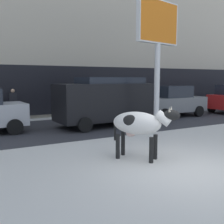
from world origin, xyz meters
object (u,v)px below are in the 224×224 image
Objects in this scene: billboard at (158,30)px; car_grey_sedan at (172,101)px; cow_holstein at (138,124)px; pedestrian_near_billboard at (13,105)px; car_black_van at (105,100)px.

billboard is 5.72m from car_grey_sedan.
car_grey_sedan reaches higher than cow_holstein.
pedestrian_near_billboard is at bearing 102.02° from cow_holstein.
pedestrian_near_billboard is at bearing 164.20° from car_grey_sedan.
car_grey_sedan is 2.46× the size of pedestrian_near_billboard.
car_black_van reaches higher than car_grey_sedan.
car_black_van is 1.10× the size of car_grey_sedan.
cow_holstein is 9.23m from car_grey_sedan.
billboard is at bearing -139.91° from car_grey_sedan.
cow_holstein is 5.71m from billboard.
car_black_van reaches higher than cow_holstein.
billboard is 3.21× the size of pedestrian_near_billboard.
cow_holstein is 0.42× the size of car_grey_sedan.
pedestrian_near_billboard is at bearing 136.50° from car_black_van.
car_black_van is (1.75, 5.29, 0.24)m from cow_holstein.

